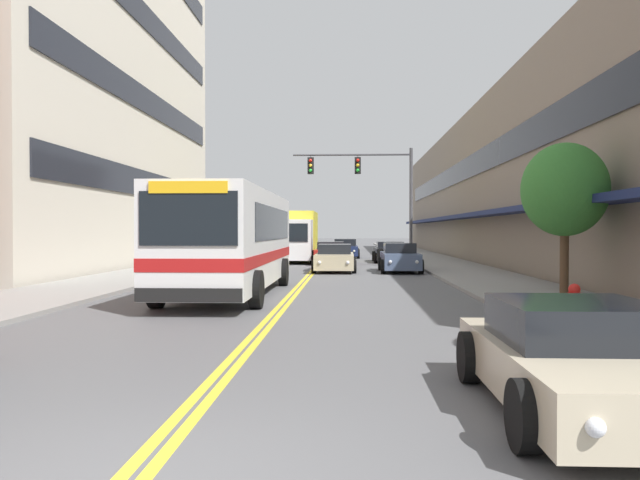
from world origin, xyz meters
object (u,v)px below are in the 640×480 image
object	(u,v)px
car_black_parked_right_far	(390,252)
car_beige_moving_third	(335,259)
box_truck	(296,236)
car_white_parked_left_near	(247,254)
traffic_signal_mast	(370,182)
car_slate_blue_parked_right_mid	(400,258)
street_tree_right_mid	(565,190)
fire_hydrant	(574,308)
car_navy_moving_lead	(345,249)
city_bus	(233,237)
car_red_moving_second	(331,254)
car_champagne_parked_right_foreground	(579,360)

from	to	relation	value
car_black_parked_right_far	car_beige_moving_third	bearing A→B (deg)	-109.93
car_black_parked_right_far	box_truck	distance (m)	6.13
car_white_parked_left_near	car_beige_moving_third	distance (m)	8.19
box_truck	traffic_signal_mast	bearing A→B (deg)	-50.55
car_slate_blue_parked_right_mid	traffic_signal_mast	distance (m)	5.90
street_tree_right_mid	fire_hydrant	bearing A→B (deg)	-107.38
car_navy_moving_lead	street_tree_right_mid	bearing A→B (deg)	-76.67
city_bus	fire_hydrant	xyz separation A→B (m)	(7.87, -7.99, -1.24)
traffic_signal_mast	fire_hydrant	world-z (taller)	traffic_signal_mast
car_white_parked_left_near	car_red_moving_second	xyz separation A→B (m)	(5.01, 0.49, 0.02)
city_bus	street_tree_right_mid	xyz separation A→B (m)	(9.99, -1.23, 1.38)
car_slate_blue_parked_right_mid	traffic_signal_mast	world-z (taller)	traffic_signal_mast
car_black_parked_right_far	street_tree_right_mid	bearing A→B (deg)	-80.35
car_red_moving_second	fire_hydrant	xyz separation A→B (m)	(5.27, -25.69, -0.05)
car_slate_blue_parked_right_mid	fire_hydrant	bearing A→B (deg)	-84.83
traffic_signal_mast	fire_hydrant	bearing A→B (deg)	-82.54
car_black_parked_right_far	car_navy_moving_lead	world-z (taller)	car_navy_moving_lead
car_red_moving_second	fire_hydrant	distance (m)	26.22
car_slate_blue_parked_right_mid	box_truck	world-z (taller)	box_truck
car_white_parked_left_near	city_bus	bearing A→B (deg)	-82.03
traffic_signal_mast	street_tree_right_mid	xyz separation A→B (m)	(5.10, -16.07, -1.50)
car_navy_moving_lead	car_red_moving_second	distance (m)	8.75
car_champagne_parked_right_foreground	car_beige_moving_third	bearing A→B (deg)	97.81
car_beige_moving_third	box_truck	size ratio (longest dim) A/B	0.64
car_navy_moving_lead	box_truck	world-z (taller)	box_truck
car_red_moving_second	car_beige_moving_third	xyz separation A→B (m)	(0.39, -6.64, -0.00)
car_black_parked_right_far	car_red_moving_second	size ratio (longest dim) A/B	1.06
city_bus	car_slate_blue_parked_right_mid	distance (m)	12.44
car_white_parked_left_near	car_red_moving_second	size ratio (longest dim) A/B	0.91
car_slate_blue_parked_right_mid	box_truck	distance (m)	11.37
car_white_parked_left_near	street_tree_right_mid	world-z (taller)	street_tree_right_mid
car_black_parked_right_far	fire_hydrant	bearing A→B (deg)	-86.88
city_bus	car_black_parked_right_far	size ratio (longest dim) A/B	2.28
car_black_parked_right_far	traffic_signal_mast	size ratio (longest dim) A/B	0.73
car_slate_blue_parked_right_mid	car_navy_moving_lead	size ratio (longest dim) A/B	0.99
city_bus	car_beige_moving_third	world-z (taller)	city_bus
traffic_signal_mast	city_bus	bearing A→B (deg)	-108.22
city_bus	car_navy_moving_lead	xyz separation A→B (m)	(3.44, 26.41, -1.17)
car_white_parked_left_near	car_beige_moving_third	bearing A→B (deg)	-48.66
car_white_parked_left_near	car_slate_blue_parked_right_mid	bearing A→B (deg)	-37.01
box_truck	car_beige_moving_third	bearing A→B (deg)	-73.89
car_navy_moving_lead	car_red_moving_second	xyz separation A→B (m)	(-0.84, -8.71, -0.02)
car_champagne_parked_right_foreground	car_navy_moving_lead	distance (m)	39.21
car_slate_blue_parked_right_mid	box_truck	bearing A→B (deg)	121.28
fire_hydrant	car_beige_moving_third	bearing A→B (deg)	104.35
car_champagne_parked_right_foreground	street_tree_right_mid	world-z (taller)	street_tree_right_mid
car_navy_moving_lead	traffic_signal_mast	distance (m)	12.35
car_white_parked_left_near	car_navy_moving_lead	world-z (taller)	car_navy_moving_lead
car_champagne_parked_right_foreground	car_slate_blue_parked_right_mid	world-z (taller)	car_slate_blue_parked_right_mid
city_bus	car_slate_blue_parked_right_mid	size ratio (longest dim) A/B	2.54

